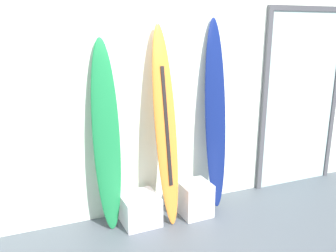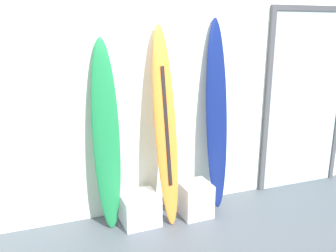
{
  "view_description": "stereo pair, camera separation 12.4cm",
  "coord_description": "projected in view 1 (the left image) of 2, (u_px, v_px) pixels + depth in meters",
  "views": [
    {
      "loc": [
        -1.32,
        -2.29,
        1.98
      ],
      "look_at": [
        0.02,
        0.95,
        1.02
      ],
      "focal_mm": 38.23,
      "sensor_mm": 36.0,
      "label": 1
    },
    {
      "loc": [
        -1.2,
        -2.34,
        1.98
      ],
      "look_at": [
        0.02,
        0.95,
        1.02
      ],
      "focal_mm": 38.23,
      "sensor_mm": 36.0,
      "label": 2
    }
  ],
  "objects": [
    {
      "name": "wall_back",
      "position": [
        154.0,
        84.0,
        3.84
      ],
      "size": [
        7.2,
        0.2,
        2.8
      ],
      "primitive_type": "cube",
      "color": "white",
      "rests_on": "ground"
    },
    {
      "name": "surfboard_emerald",
      "position": [
        106.0,
        138.0,
        3.51
      ],
      "size": [
        0.28,
        0.3,
        1.91
      ],
      "color": "#1A763E",
      "rests_on": "ground"
    },
    {
      "name": "surfboard_sunset",
      "position": [
        166.0,
        128.0,
        3.62
      ],
      "size": [
        0.25,
        0.44,
        2.04
      ],
      "color": "orange",
      "rests_on": "ground"
    },
    {
      "name": "surfboard_navy",
      "position": [
        215.0,
        116.0,
        3.94
      ],
      "size": [
        0.26,
        0.27,
        2.1
      ],
      "color": "navy",
      "rests_on": "ground"
    },
    {
      "name": "display_block_left",
      "position": [
        140.0,
        209.0,
        3.73
      ],
      "size": [
        0.39,
        0.39,
        0.31
      ],
      "color": "white",
      "rests_on": "ground"
    },
    {
      "name": "display_block_center",
      "position": [
        195.0,
        199.0,
        3.9
      ],
      "size": [
        0.33,
        0.33,
        0.37
      ],
      "color": "silver",
      "rests_on": "ground"
    },
    {
      "name": "glass_door",
      "position": [
        301.0,
        97.0,
        4.5
      ],
      "size": [
        1.18,
        0.06,
        2.24
      ],
      "color": "silver",
      "rests_on": "ground"
    }
  ]
}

